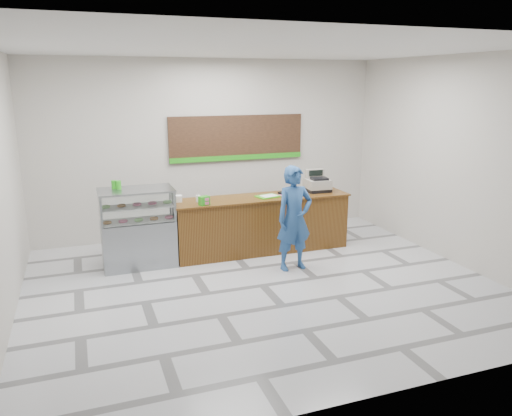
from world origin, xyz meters
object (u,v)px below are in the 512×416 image
object	(u,v)px
display_case	(138,227)
cash_register	(317,183)
customer	(294,218)
sales_counter	(261,224)
serving_tray	(268,196)

from	to	relation	value
display_case	cash_register	size ratio (longest dim) A/B	2.80
display_case	customer	bearing A→B (deg)	-23.06
sales_counter	customer	world-z (taller)	customer
display_case	serving_tray	size ratio (longest dim) A/B	2.93
sales_counter	serving_tray	distance (m)	0.54
serving_tray	sales_counter	bearing A→B (deg)	137.81
sales_counter	customer	distance (m)	1.10
customer	serving_tray	bearing A→B (deg)	90.28
sales_counter	customer	size ratio (longest dim) A/B	1.87
cash_register	customer	distance (m)	1.51
display_case	serving_tray	world-z (taller)	display_case
serving_tray	display_case	bearing A→B (deg)	164.27
cash_register	serving_tray	bearing A→B (deg)	-168.53
cash_register	display_case	bearing A→B (deg)	-174.71
cash_register	sales_counter	bearing A→B (deg)	-171.86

